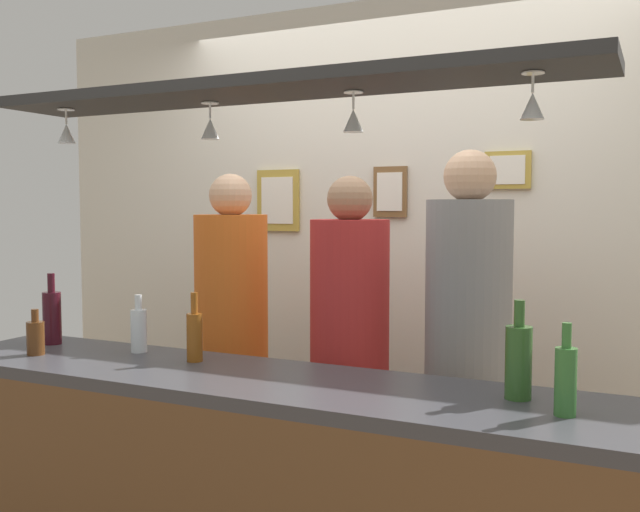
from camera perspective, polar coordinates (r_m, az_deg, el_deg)
name	(u,v)px	position (r m, az deg, el deg)	size (l,w,h in m)	color
back_wall	(403,251)	(3.72, 6.70, 0.38)	(4.40, 0.06, 2.60)	silver
bar_counter	(240,479)	(2.43, -6.45, -17.32)	(2.70, 0.55, 0.95)	#38383D
overhead_glass_rack	(269,88)	(2.47, -4.14, 13.29)	(2.20, 0.36, 0.04)	black
hanging_wineglass_far_left	(67,132)	(2.97, -19.66, 9.31)	(0.07, 0.07, 0.13)	silver
hanging_wineglass_left	(210,128)	(2.66, -8.80, 10.15)	(0.07, 0.07, 0.13)	silver
hanging_wineglass_center_left	(353,119)	(2.39, 2.69, 10.90)	(0.07, 0.07, 0.13)	silver
hanging_wineglass_center	(532,104)	(2.14, 16.67, 11.57)	(0.07, 0.07, 0.13)	silver
person_left_orange_shirt	(232,318)	(3.35, -7.11, -4.93)	(0.34, 0.34, 1.68)	#2D334C
person_middle_red_shirt	(350,330)	(3.07, 2.38, -5.96)	(0.34, 0.34, 1.66)	#2D334C
person_right_grey_shirt	(468,325)	(2.90, 11.77, -5.43)	(0.34, 0.34, 1.76)	#2D334C
bottle_soda_clear	(139,329)	(2.93, -14.33, -5.70)	(0.06, 0.06, 0.23)	silver
bottle_beer_brown_stubby	(36,337)	(3.01, -21.85, -6.04)	(0.07, 0.07, 0.18)	#512D14
bottle_beer_amber_tall	(195,335)	(2.71, -10.03, -6.25)	(0.06, 0.06, 0.26)	brown
bottle_wine_dark_red	(52,316)	(3.21, -20.70, -4.54)	(0.08, 0.08, 0.30)	#380F19
bottle_beer_green_import	(566,379)	(2.10, 19.10, -9.30)	(0.06, 0.06, 0.26)	#336B2D
bottle_champagne_green	(518,360)	(2.24, 15.63, -8.04)	(0.08, 0.08, 0.30)	#2D5623
picture_frame_upper_small	(508,170)	(3.54, 14.81, 6.69)	(0.22, 0.02, 0.18)	#B29338
picture_frame_caricature	(278,200)	(3.97, -3.39, 4.47)	(0.26, 0.02, 0.34)	#B29338
picture_frame_crest	(390,192)	(3.70, 5.65, 5.15)	(0.18, 0.02, 0.26)	brown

